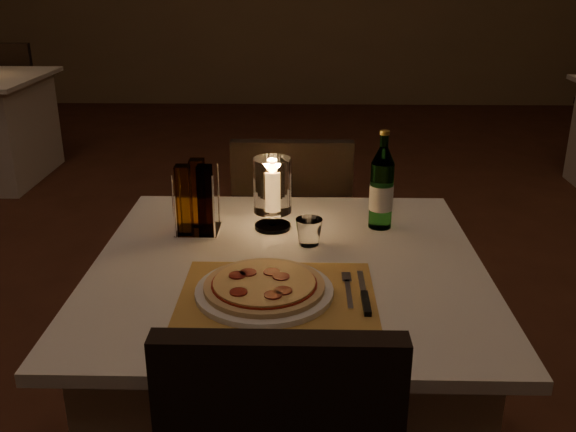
{
  "coord_description": "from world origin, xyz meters",
  "views": [
    {
      "loc": [
        0.28,
        -2.21,
        1.45
      ],
      "look_at": [
        0.24,
        -0.7,
        0.86
      ],
      "focal_mm": 40.0,
      "sensor_mm": 36.0,
      "label": 1
    }
  ],
  "objects_px": {
    "pizza": "(264,285)",
    "chair_far": "(292,226)",
    "main_table": "(288,381)",
    "hurricane_candle": "(272,188)",
    "plate": "(264,291)",
    "tumbler": "(309,232)",
    "water_bottle": "(382,189)"
  },
  "relations": [
    {
      "from": "pizza",
      "to": "chair_far",
      "type": "bearing_deg",
      "value": 86.79
    },
    {
      "from": "chair_far",
      "to": "main_table",
      "type": "bearing_deg",
      "value": -90.0
    },
    {
      "from": "pizza",
      "to": "hurricane_candle",
      "type": "xyz_separation_m",
      "value": [
        0.0,
        0.41,
        0.1
      ]
    },
    {
      "from": "pizza",
      "to": "plate",
      "type": "bearing_deg",
      "value": 51.67
    },
    {
      "from": "tumbler",
      "to": "water_bottle",
      "type": "relative_size",
      "value": 0.26
    },
    {
      "from": "pizza",
      "to": "tumbler",
      "type": "distance_m",
      "value": 0.32
    },
    {
      "from": "tumbler",
      "to": "pizza",
      "type": "bearing_deg",
      "value": -109.49
    },
    {
      "from": "main_table",
      "to": "hurricane_candle",
      "type": "height_order",
      "value": "hurricane_candle"
    },
    {
      "from": "chair_far",
      "to": "hurricane_candle",
      "type": "xyz_separation_m",
      "value": [
        -0.05,
        -0.48,
        0.31
      ]
    },
    {
      "from": "water_bottle",
      "to": "hurricane_candle",
      "type": "bearing_deg",
      "value": -176.79
    },
    {
      "from": "chair_far",
      "to": "water_bottle",
      "type": "bearing_deg",
      "value": -60.57
    },
    {
      "from": "plate",
      "to": "water_bottle",
      "type": "height_order",
      "value": "water_bottle"
    },
    {
      "from": "tumbler",
      "to": "water_bottle",
      "type": "bearing_deg",
      "value": 32.34
    },
    {
      "from": "main_table",
      "to": "water_bottle",
      "type": "relative_size",
      "value": 3.48
    },
    {
      "from": "main_table",
      "to": "pizza",
      "type": "xyz_separation_m",
      "value": [
        -0.05,
        -0.18,
        0.39
      ]
    },
    {
      "from": "chair_far",
      "to": "tumbler",
      "type": "relative_size",
      "value": 12.26
    },
    {
      "from": "water_bottle",
      "to": "hurricane_candle",
      "type": "xyz_separation_m",
      "value": [
        -0.31,
        -0.02,
        0.01
      ]
    },
    {
      "from": "chair_far",
      "to": "water_bottle",
      "type": "height_order",
      "value": "water_bottle"
    },
    {
      "from": "chair_far",
      "to": "plate",
      "type": "height_order",
      "value": "chair_far"
    },
    {
      "from": "main_table",
      "to": "hurricane_candle",
      "type": "bearing_deg",
      "value": 102.07
    },
    {
      "from": "chair_far",
      "to": "pizza",
      "type": "height_order",
      "value": "chair_far"
    },
    {
      "from": "chair_far",
      "to": "tumbler",
      "type": "height_order",
      "value": "chair_far"
    },
    {
      "from": "chair_far",
      "to": "pizza",
      "type": "distance_m",
      "value": 0.92
    },
    {
      "from": "hurricane_candle",
      "to": "plate",
      "type": "bearing_deg",
      "value": -90.09
    },
    {
      "from": "main_table",
      "to": "tumbler",
      "type": "relative_size",
      "value": 13.63
    },
    {
      "from": "hurricane_candle",
      "to": "main_table",
      "type": "bearing_deg",
      "value": -77.93
    },
    {
      "from": "chair_far",
      "to": "hurricane_candle",
      "type": "bearing_deg",
      "value": -95.83
    },
    {
      "from": "tumbler",
      "to": "hurricane_candle",
      "type": "bearing_deg",
      "value": 132.42
    },
    {
      "from": "plate",
      "to": "tumbler",
      "type": "xyz_separation_m",
      "value": [
        0.1,
        0.3,
        0.03
      ]
    },
    {
      "from": "main_table",
      "to": "tumbler",
      "type": "distance_m",
      "value": 0.42
    },
    {
      "from": "pizza",
      "to": "main_table",
      "type": "bearing_deg",
      "value": 74.45
    },
    {
      "from": "chair_far",
      "to": "plate",
      "type": "relative_size",
      "value": 2.81
    }
  ]
}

